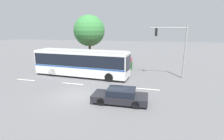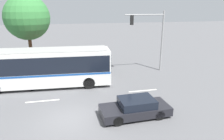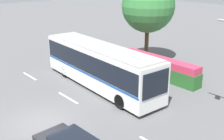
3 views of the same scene
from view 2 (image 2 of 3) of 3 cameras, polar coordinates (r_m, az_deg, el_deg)
ground_plane at (r=13.43m, az=-11.31°, el=-13.04°), size 140.00×140.00×0.00m
city_bus at (r=18.47m, az=-19.01°, el=1.05°), size 11.84×3.27×3.22m
sedan_foreground at (r=13.32m, az=6.43°, el=-10.27°), size 4.39×1.98×1.19m
traffic_light_pole at (r=21.82m, az=11.28°, el=9.91°), size 4.15×0.24×6.17m
flowering_hedge at (r=23.44m, az=-13.68°, el=2.32°), size 7.80×1.15×1.70m
street_tree_left at (r=25.40m, az=-22.27°, el=13.15°), size 4.95×4.95×7.90m
lane_stripe_mid at (r=16.21m, az=-18.51°, el=-8.07°), size 2.40×0.16×0.01m
lane_stripe_far at (r=17.33m, az=8.45°, el=-5.63°), size 2.40×0.16×0.01m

